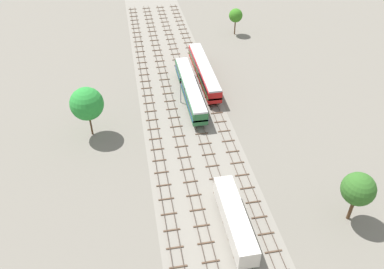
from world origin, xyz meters
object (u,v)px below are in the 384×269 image
at_px(signal_post_nearest, 180,88).
at_px(signal_post_near, 181,87).
at_px(passenger_coach_centre_left_near, 190,88).
at_px(freight_boxcar_centre_left_nearest, 235,219).
at_px(passenger_coach_centre_mid, 204,71).

height_order(signal_post_nearest, signal_post_near, signal_post_near).
bearing_deg(passenger_coach_centre_left_near, freight_boxcar_centre_left_nearest, -89.99).
distance_m(passenger_coach_centre_mid, signal_post_nearest, 10.02).
bearing_deg(signal_post_nearest, signal_post_near, -90.00).
relative_size(signal_post_nearest, signal_post_near, 0.94).
xyz_separation_m(passenger_coach_centre_left_near, signal_post_near, (-2.15, -1.00, 1.13)).
xyz_separation_m(freight_boxcar_centre_left_nearest, passenger_coach_centre_left_near, (-0.01, 34.57, 0.16)).
relative_size(passenger_coach_centre_left_near, signal_post_nearest, 3.94).
height_order(freight_boxcar_centre_left_nearest, signal_post_nearest, signal_post_nearest).
bearing_deg(passenger_coach_centre_mid, signal_post_nearest, -130.37).
bearing_deg(signal_post_near, passenger_coach_centre_left_near, 24.96).
bearing_deg(freight_boxcar_centre_left_nearest, passenger_coach_centre_mid, 84.05).
relative_size(passenger_coach_centre_mid, signal_post_near, 3.70).
bearing_deg(signal_post_near, signal_post_nearest, 90.00).
bearing_deg(signal_post_nearest, passenger_coach_centre_left_near, 22.95).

